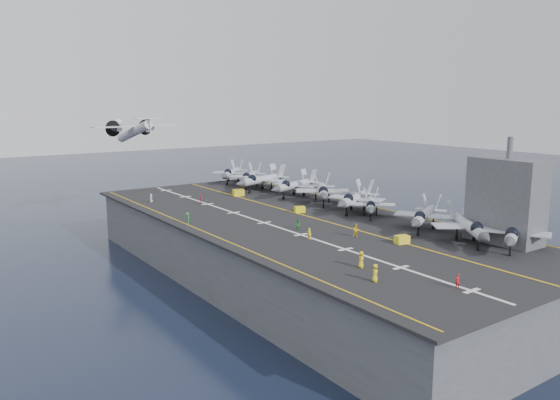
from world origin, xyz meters
TOP-DOWN VIEW (x-y plane):
  - ground at (0.00, 0.00)m, footprint 500.00×500.00m
  - hull at (0.00, 0.00)m, footprint 36.00×90.00m
  - flight_deck at (0.00, 0.00)m, footprint 38.00×92.00m
  - foul_line at (3.00, 0.00)m, footprint 0.35×90.00m
  - landing_centerline at (-6.00, 0.00)m, footprint 0.50×90.00m
  - deck_edge_port at (-17.00, 0.00)m, footprint 0.25×90.00m
  - deck_edge_stbd at (18.50, 0.00)m, footprint 0.25×90.00m
  - island_superstructure at (15.00, -30.00)m, footprint 5.00×10.00m
  - fighter_jet_0 at (12.97, -32.78)m, footprint 16.75×14.74m
  - fighter_jet_1 at (10.70, -27.34)m, footprint 16.37×17.38m
  - fighter_jet_2 at (11.51, -18.59)m, footprint 16.71×14.82m
  - fighter_jet_3 at (11.96, -6.42)m, footprint 14.95×15.01m
  - fighter_jet_4 at (12.48, -1.83)m, footprint 17.86×15.71m
  - fighter_jet_5 at (12.71, 7.60)m, footprint 17.65×18.60m
  - fighter_jet_6 at (13.08, 17.21)m, footprint 17.39×14.38m
  - fighter_jet_7 at (11.42, 27.18)m, footprint 18.15×14.78m
  - fighter_jet_8 at (12.30, 33.73)m, footprint 17.29×17.17m
  - tow_cart_a at (2.64, -22.24)m, footprint 2.17×1.65m
  - tow_cart_b at (3.88, 3.34)m, footprint 2.13×1.76m
  - tow_cart_c at (3.73, 24.68)m, footprint 2.55×1.94m
  - crew_0 at (-9.95, -27.21)m, footprint 1.45×1.44m
  - crew_1 at (-6.67, -12.90)m, footprint 1.09×1.23m
  - crew_2 at (-4.33, -7.11)m, footprint 0.69×0.99m
  - crew_3 at (-16.60, 6.76)m, footprint 0.81×1.15m
  - crew_4 at (-7.13, 20.70)m, footprint 1.10×1.32m
  - crew_5 at (-14.20, 28.25)m, footprint 0.71×1.03m
  - crew_6 at (-6.59, -38.59)m, footprint 1.17×0.98m
  - crew_7 at (-0.08, -15.75)m, footprint 1.38×1.10m
  - transport_plane at (-7.03, 55.27)m, footprint 23.49×17.90m
  - fighter_jet_9 at (12.30, 42.23)m, footprint 17.29×17.17m
  - crew_8 at (-12.26, -31.89)m, footprint 1.45×1.44m

SIDE VIEW (x-z plane):
  - ground at x=0.00m, z-range 0.00..0.00m
  - hull at x=0.00m, z-range 0.00..10.00m
  - flight_deck at x=0.00m, z-range 10.00..10.40m
  - foul_line at x=3.00m, z-range 10.41..10.43m
  - landing_centerline at x=-6.00m, z-range 10.41..10.43m
  - deck_edge_port at x=-17.00m, z-range 10.41..10.43m
  - deck_edge_stbd at x=18.50m, z-range 10.41..10.43m
  - tow_cart_b at x=3.88m, z-range 10.40..11.50m
  - tow_cart_a at x=2.64m, z-range 10.40..11.57m
  - tow_cart_c at x=3.73m, z-range 10.40..11.78m
  - crew_2 at x=-4.33m, z-range 10.40..11.99m
  - crew_6 at x=-6.59m, z-range 10.40..12.06m
  - crew_5 at x=-14.20m, z-range 10.40..12.08m
  - crew_1 at x=-6.67m, z-range 10.40..12.12m
  - crew_3 at x=-16.60m, z-range 10.40..12.25m
  - crew_4 at x=-7.13m, z-range 10.40..12.29m
  - crew_7 at x=-0.08m, z-range 10.40..12.41m
  - crew_0 at x=-9.95m, z-range 10.40..12.44m
  - crew_8 at x=-12.26m, z-range 10.40..12.44m
  - fighter_jet_3 at x=11.96m, z-range 10.40..14.81m
  - fighter_jet_2 at x=11.51m, z-range 10.40..15.25m
  - fighter_jet_0 at x=12.97m, z-range 10.40..15.27m
  - fighter_jet_1 at x=10.70m, z-range 10.40..15.43m
  - fighter_jet_8 at x=12.30m, z-range 10.40..15.48m
  - fighter_jet_9 at x=12.30m, z-range 10.40..15.48m
  - fighter_jet_6 at x=13.08m, z-range 10.40..15.58m
  - fighter_jet_4 at x=12.48m, z-range 10.40..15.59m
  - fighter_jet_5 at x=12.71m, z-range 10.40..15.79m
  - fighter_jet_7 at x=11.42m, z-range 10.40..15.85m
  - island_superstructure at x=15.00m, z-range 10.40..25.40m
  - transport_plane at x=-7.03m, z-range 20.38..25.43m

